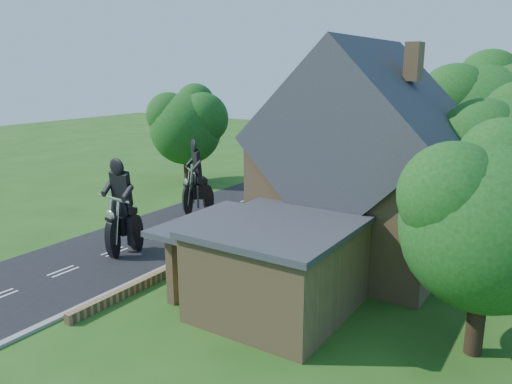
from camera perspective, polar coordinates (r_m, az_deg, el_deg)
The scene contains 18 objects.
ground at distance 26.12m, azimuth -15.85°, elevation -6.60°, with size 120.00×120.00×0.00m, color #214C15.
road at distance 26.11m, azimuth -15.85°, elevation -6.58°, with size 7.00×80.00×0.02m, color black.
kerb at distance 23.61m, azimuth -9.92°, elevation -8.33°, with size 0.30×80.00×0.12m, color gray.
garden_wall at distance 26.82m, azimuth -1.61°, elevation -5.06°, with size 0.30×22.00×0.40m, color #96764C.
house at distance 23.79m, azimuth 12.10°, elevation 2.53°, with size 9.54×8.64×10.24m.
annex at distance 18.87m, azimuth 2.30°, elevation -8.33°, with size 7.05×5.94×3.44m.
tree_annex_side at distance 16.57m, azimuth 26.28°, elevation -2.28°, with size 5.64×5.20×7.48m.
tree_behind_house at distance 32.42m, azimuth 25.07°, elevation 7.86°, with size 7.81×7.20×10.08m.
tree_behind_left at distance 34.77m, azimuth 15.33°, elevation 8.16°, with size 6.94×6.40×9.16m.
tree_far_road at distance 39.63m, azimuth -7.51°, elevation 7.86°, with size 6.08×5.60×7.84m.
shrub_a at distance 21.71m, azimuth -8.55°, elevation -8.90°, with size 0.90×0.90×1.10m, color #113619.
shrub_b at distance 23.49m, azimuth -4.49°, elevation -6.99°, with size 0.90×0.90×1.10m, color #113619.
shrub_c at distance 25.39m, azimuth -1.04°, elevation -5.33°, with size 0.90×0.90×1.10m, color #113619.
shrub_d at distance 29.46m, azimuth 4.42°, elevation -2.63°, with size 0.90×0.90×1.10m, color #113619.
shrub_e at distance 31.60m, azimuth 6.60°, elevation -1.55°, with size 0.90×0.90×1.10m, color #113619.
shrub_f at distance 33.78m, azimuth 8.50°, elevation -0.60°, with size 0.90×0.90×1.10m, color #113619.
motorcycle_lead at distance 25.40m, azimuth -14.78°, elevation -5.38°, with size 0.39×1.55×1.45m, color black, non-canonical shape.
motorcycle_follow at distance 31.40m, azimuth -6.64°, elevation -1.34°, with size 0.39×1.54×1.43m, color black, non-canonical shape.
Camera 1 is at (18.77, -15.84, 8.88)m, focal length 35.00 mm.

